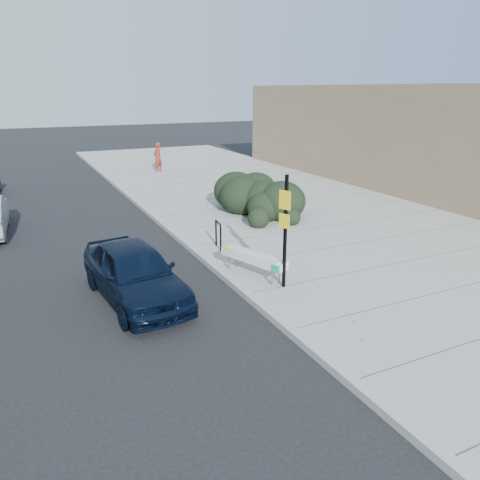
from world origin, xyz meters
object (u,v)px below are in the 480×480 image
object	(u,v)px
bike_rack	(218,232)
sign_post	(285,226)
sedan_navy	(135,272)
bench	(253,258)
pedestrian	(158,157)

from	to	relation	value
bike_rack	sign_post	size ratio (longest dim) A/B	0.30
bike_rack	sedan_navy	distance (m)	3.93
bench	sign_post	size ratio (longest dim) A/B	0.74
bench	bike_rack	size ratio (longest dim) A/B	2.46
sign_post	bench	bearing A→B (deg)	86.86
sedan_navy	sign_post	bearing A→B (deg)	-25.21
bench	pedestrian	xyz separation A→B (m)	(2.51, 17.27, 0.38)
bike_rack	sign_post	world-z (taller)	sign_post
bench	sedan_navy	xyz separation A→B (m)	(-3.14, 0.22, 0.07)
bike_rack	sedan_navy	xyz separation A→B (m)	(-3.20, -2.28, 0.05)
bench	pedestrian	size ratio (longest dim) A/B	1.21
bike_rack	pedestrian	size ratio (longest dim) A/B	0.49
sedan_navy	pedestrian	xyz separation A→B (m)	(5.64, 17.05, 0.31)
bike_rack	pedestrian	world-z (taller)	pedestrian
bench	sedan_navy	bearing A→B (deg)	156.54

